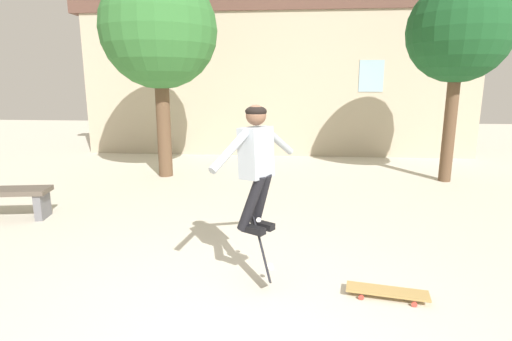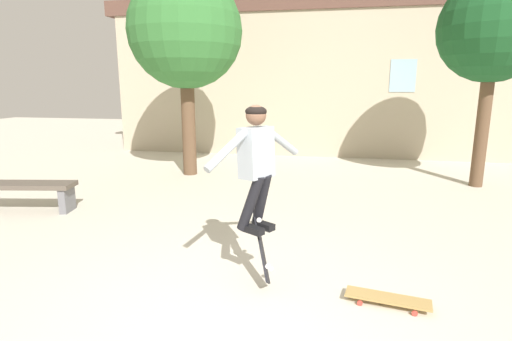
{
  "view_description": "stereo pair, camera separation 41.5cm",
  "coord_description": "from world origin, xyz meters",
  "views": [
    {
      "loc": [
        0.51,
        -3.28,
        2.16
      ],
      "look_at": [
        0.14,
        0.76,
        1.28
      ],
      "focal_mm": 28.0,
      "sensor_mm": 36.0,
      "label": 1
    },
    {
      "loc": [
        0.92,
        -3.22,
        2.16
      ],
      "look_at": [
        0.14,
        0.76,
        1.28
      ],
      "focal_mm": 28.0,
      "sensor_mm": 36.0,
      "label": 2
    }
  ],
  "objects": [
    {
      "name": "building_backdrop",
      "position": [
        0.02,
        9.05,
        2.45
      ],
      "size": [
        12.44,
        0.52,
        6.05
      ],
      "color": "#B7A88E",
      "rests_on": "ground_plane"
    },
    {
      "name": "tree_right",
      "position": [
        3.99,
        5.91,
        3.23
      ],
      "size": [
        2.17,
        2.17,
        4.35
      ],
      "color": "brown",
      "rests_on": "ground_plane"
    },
    {
      "name": "skater",
      "position": [
        0.15,
        0.76,
        1.41
      ],
      "size": [
        0.79,
        1.21,
        1.33
      ],
      "rotation": [
        0.0,
        0.0,
        -0.55
      ],
      "color": "#9EA8B2"
    },
    {
      "name": "skateboard_flipping",
      "position": [
        0.2,
        0.77,
        0.45
      ],
      "size": [
        0.27,
        0.58,
        0.77
      ],
      "rotation": [
        0.0,
        0.0,
        -1.06
      ],
      "color": "black"
    },
    {
      "name": "skateboard_resting",
      "position": [
        1.52,
        0.57,
        0.07
      ],
      "size": [
        0.85,
        0.36,
        0.08
      ],
      "rotation": [
        0.0,
        0.0,
        6.11
      ],
      "color": "#AD894C",
      "rests_on": "ground_plane"
    },
    {
      "name": "ground_plane",
      "position": [
        0.0,
        0.0,
        0.0
      ],
      "size": [
        40.0,
        40.0,
        0.0
      ],
      "primitive_type": "plane",
      "color": "beige"
    },
    {
      "name": "tree_left",
      "position": [
        -2.49,
        5.85,
        3.32
      ],
      "size": [
        2.61,
        2.61,
        4.65
      ],
      "color": "brown",
      "rests_on": "ground_plane"
    },
    {
      "name": "park_bench",
      "position": [
        -4.24,
        2.52,
        0.37
      ],
      "size": [
        1.7,
        0.72,
        0.51
      ],
      "rotation": [
        0.0,
        0.0,
        0.17
      ],
      "color": "brown",
      "rests_on": "ground_plane"
    }
  ]
}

